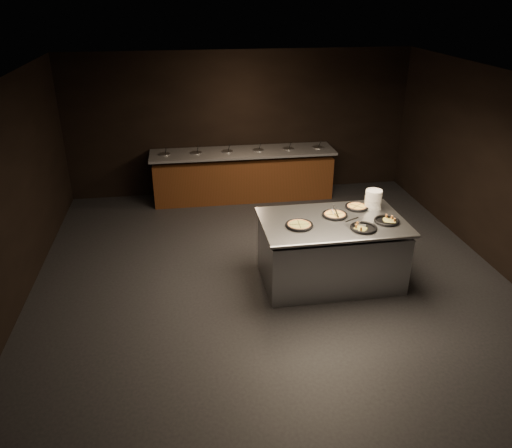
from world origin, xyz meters
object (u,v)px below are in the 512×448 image
Objects in this scene: pan_veggie_whole at (299,225)px; pan_cheese_whole at (335,215)px; serving_counter at (330,252)px; plate_stack at (373,199)px.

pan_veggie_whole is 1.05× the size of pan_cheese_whole.
serving_counter is 5.54× the size of pan_cheese_whole.
pan_veggie_whole is at bearing -167.81° from serving_counter.
serving_counter is 0.56m from pan_cheese_whole.
plate_stack is (0.72, 0.35, 0.65)m from serving_counter.
pan_veggie_whole reaches higher than serving_counter.
plate_stack is at bearing 17.55° from pan_cheese_whole.
serving_counter is at bearing -116.44° from pan_cheese_whole.
pan_veggie_whole is (-0.52, -0.12, 0.53)m from serving_counter.
serving_counter is 1.03m from plate_stack.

